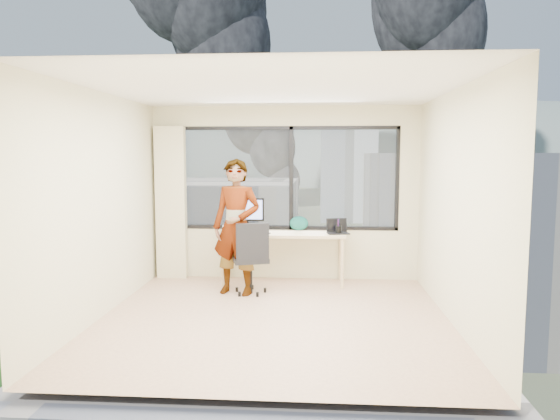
# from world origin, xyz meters

# --- Properties ---
(floor) EXTENTS (4.00, 4.00, 0.01)m
(floor) POSITION_xyz_m (0.00, 0.00, 0.00)
(floor) COLOR tan
(floor) RESTS_ON ground
(ceiling) EXTENTS (4.00, 4.00, 0.01)m
(ceiling) POSITION_xyz_m (0.00, 0.00, 2.60)
(ceiling) COLOR white
(ceiling) RESTS_ON ground
(wall_front) EXTENTS (4.00, 0.01, 2.60)m
(wall_front) POSITION_xyz_m (0.00, -2.00, 1.30)
(wall_front) COLOR beige
(wall_front) RESTS_ON ground
(wall_left) EXTENTS (0.01, 4.00, 2.60)m
(wall_left) POSITION_xyz_m (-2.00, 0.00, 1.30)
(wall_left) COLOR beige
(wall_left) RESTS_ON ground
(wall_right) EXTENTS (0.01, 4.00, 2.60)m
(wall_right) POSITION_xyz_m (2.00, 0.00, 1.30)
(wall_right) COLOR beige
(wall_right) RESTS_ON ground
(window_wall) EXTENTS (3.30, 0.16, 1.55)m
(window_wall) POSITION_xyz_m (0.05, 2.00, 1.52)
(window_wall) COLOR black
(window_wall) RESTS_ON ground
(curtain) EXTENTS (0.45, 0.14, 2.30)m
(curtain) POSITION_xyz_m (-1.72, 1.88, 1.15)
(curtain) COLOR #F0EBBB
(curtain) RESTS_ON floor
(desk) EXTENTS (1.80, 0.60, 0.75)m
(desk) POSITION_xyz_m (0.00, 1.66, 0.38)
(desk) COLOR beige
(desk) RESTS_ON floor
(chair) EXTENTS (0.64, 0.64, 1.01)m
(chair) POSITION_xyz_m (-0.41, 1.05, 0.50)
(chair) COLOR black
(chair) RESTS_ON floor
(person) EXTENTS (0.75, 0.59, 1.82)m
(person) POSITION_xyz_m (-0.59, 1.04, 0.91)
(person) COLOR #2D2D33
(person) RESTS_ON floor
(monitor) EXTENTS (0.50, 0.13, 0.50)m
(monitor) POSITION_xyz_m (-0.54, 1.76, 1.00)
(monitor) COLOR black
(monitor) RESTS_ON desk
(game_console) EXTENTS (0.31, 0.27, 0.07)m
(game_console) POSITION_xyz_m (-0.80, 1.92, 0.78)
(game_console) COLOR white
(game_console) RESTS_ON desk
(laptop) EXTENTS (0.35, 0.37, 0.19)m
(laptop) POSITION_xyz_m (0.80, 1.59, 0.85)
(laptop) COLOR black
(laptop) RESTS_ON desk
(cellphone) EXTENTS (0.12, 0.08, 0.01)m
(cellphone) POSITION_xyz_m (-0.24, 1.54, 0.76)
(cellphone) COLOR black
(cellphone) RESTS_ON desk
(pen_cup) EXTENTS (0.10, 0.10, 0.11)m
(pen_cup) POSITION_xyz_m (0.80, 1.59, 0.81)
(pen_cup) COLOR black
(pen_cup) RESTS_ON desk
(handbag) EXTENTS (0.30, 0.18, 0.21)m
(handbag) POSITION_xyz_m (0.22, 1.89, 0.86)
(handbag) COLOR #0B4442
(handbag) RESTS_ON desk
(exterior_ground) EXTENTS (400.00, 400.00, 0.04)m
(exterior_ground) POSITION_xyz_m (0.00, 120.00, -14.00)
(exterior_ground) COLOR #515B3D
(exterior_ground) RESTS_ON ground
(near_bldg_a) EXTENTS (16.00, 12.00, 14.00)m
(near_bldg_a) POSITION_xyz_m (-9.00, 30.00, -7.00)
(near_bldg_a) COLOR beige
(near_bldg_a) RESTS_ON exterior_ground
(near_bldg_b) EXTENTS (14.00, 13.00, 16.00)m
(near_bldg_b) POSITION_xyz_m (12.00, 38.00, -6.00)
(near_bldg_b) COLOR silver
(near_bldg_b) RESTS_ON exterior_ground
(far_tower_a) EXTENTS (14.00, 14.00, 28.00)m
(far_tower_a) POSITION_xyz_m (-35.00, 95.00, 0.00)
(far_tower_a) COLOR silver
(far_tower_a) RESTS_ON exterior_ground
(far_tower_b) EXTENTS (13.00, 13.00, 30.00)m
(far_tower_b) POSITION_xyz_m (8.00, 120.00, 1.00)
(far_tower_b) COLOR silver
(far_tower_b) RESTS_ON exterior_ground
(far_tower_c) EXTENTS (15.00, 15.00, 26.00)m
(far_tower_c) POSITION_xyz_m (45.00, 140.00, -1.00)
(far_tower_c) COLOR silver
(far_tower_c) RESTS_ON exterior_ground
(far_tower_d) EXTENTS (16.00, 14.00, 22.00)m
(far_tower_d) POSITION_xyz_m (-60.00, 150.00, -3.00)
(far_tower_d) COLOR silver
(far_tower_d) RESTS_ON exterior_ground
(hill_a) EXTENTS (288.00, 216.00, 90.00)m
(hill_a) POSITION_xyz_m (-120.00, 320.00, -14.00)
(hill_a) COLOR slate
(hill_a) RESTS_ON exterior_ground
(hill_b) EXTENTS (300.00, 220.00, 96.00)m
(hill_b) POSITION_xyz_m (100.00, 320.00, -14.00)
(hill_b) COLOR slate
(hill_b) RESTS_ON exterior_ground
(tree_a) EXTENTS (7.00, 7.00, 8.00)m
(tree_a) POSITION_xyz_m (-16.00, 22.00, -10.00)
(tree_a) COLOR #1D4617
(tree_a) RESTS_ON exterior_ground
(tree_b) EXTENTS (7.60, 7.60, 9.00)m
(tree_b) POSITION_xyz_m (4.00, 18.00, -9.50)
(tree_b) COLOR #1D4617
(tree_b) RESTS_ON exterior_ground
(smoke_plume_a) EXTENTS (40.00, 24.00, 90.00)m
(smoke_plume_a) POSITION_xyz_m (-10.00, 150.00, 39.00)
(smoke_plume_a) COLOR black
(smoke_plume_a) RESTS_ON exterior_ground
(smoke_plume_b) EXTENTS (30.00, 18.00, 70.00)m
(smoke_plume_b) POSITION_xyz_m (55.00, 170.00, 27.00)
(smoke_plume_b) COLOR black
(smoke_plume_b) RESTS_ON exterior_ground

